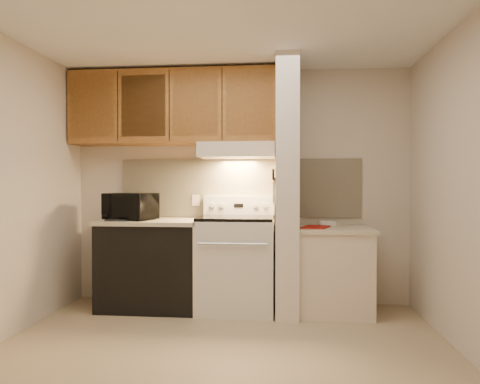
# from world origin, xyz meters

# --- Properties ---
(floor) EXTENTS (3.60, 3.60, 0.00)m
(floor) POSITION_xyz_m (0.00, 0.00, 0.00)
(floor) COLOR tan
(floor) RESTS_ON ground
(ceiling) EXTENTS (3.60, 3.60, 0.00)m
(ceiling) POSITION_xyz_m (0.00, 0.00, 2.50)
(ceiling) COLOR white
(ceiling) RESTS_ON wall_back
(wall_back) EXTENTS (3.60, 2.50, 0.02)m
(wall_back) POSITION_xyz_m (0.00, 1.50, 1.25)
(wall_back) COLOR beige
(wall_back) RESTS_ON floor
(wall_right) EXTENTS (0.02, 3.00, 2.50)m
(wall_right) POSITION_xyz_m (1.80, 0.00, 1.25)
(wall_right) COLOR beige
(wall_right) RESTS_ON floor
(backsplash) EXTENTS (2.60, 0.02, 0.63)m
(backsplash) POSITION_xyz_m (0.00, 1.49, 1.24)
(backsplash) COLOR beige
(backsplash) RESTS_ON wall_back
(range_body) EXTENTS (0.76, 0.65, 0.92)m
(range_body) POSITION_xyz_m (0.00, 1.16, 0.46)
(range_body) COLOR silver
(range_body) RESTS_ON floor
(oven_window) EXTENTS (0.50, 0.01, 0.30)m
(oven_window) POSITION_xyz_m (0.00, 0.84, 0.50)
(oven_window) COLOR black
(oven_window) RESTS_ON range_body
(oven_handle) EXTENTS (0.65, 0.02, 0.02)m
(oven_handle) POSITION_xyz_m (0.00, 0.80, 0.72)
(oven_handle) COLOR silver
(oven_handle) RESTS_ON range_body
(cooktop) EXTENTS (0.74, 0.64, 0.03)m
(cooktop) POSITION_xyz_m (0.00, 1.16, 0.94)
(cooktop) COLOR black
(cooktop) RESTS_ON range_body
(range_backguard) EXTENTS (0.76, 0.08, 0.20)m
(range_backguard) POSITION_xyz_m (0.00, 1.44, 1.05)
(range_backguard) COLOR silver
(range_backguard) RESTS_ON range_body
(range_display) EXTENTS (0.10, 0.01, 0.04)m
(range_display) POSITION_xyz_m (0.00, 1.40, 1.05)
(range_display) COLOR black
(range_display) RESTS_ON range_backguard
(range_knob_left_outer) EXTENTS (0.05, 0.02, 0.05)m
(range_knob_left_outer) POSITION_xyz_m (-0.28, 1.40, 1.05)
(range_knob_left_outer) COLOR silver
(range_knob_left_outer) RESTS_ON range_backguard
(range_knob_left_inner) EXTENTS (0.05, 0.02, 0.05)m
(range_knob_left_inner) POSITION_xyz_m (-0.18, 1.40, 1.05)
(range_knob_left_inner) COLOR silver
(range_knob_left_inner) RESTS_ON range_backguard
(range_knob_right_inner) EXTENTS (0.05, 0.02, 0.05)m
(range_knob_right_inner) POSITION_xyz_m (0.18, 1.40, 1.05)
(range_knob_right_inner) COLOR silver
(range_knob_right_inner) RESTS_ON range_backguard
(range_knob_right_outer) EXTENTS (0.05, 0.02, 0.05)m
(range_knob_right_outer) POSITION_xyz_m (0.28, 1.40, 1.05)
(range_knob_right_outer) COLOR silver
(range_knob_right_outer) RESTS_ON range_backguard
(dishwasher_front) EXTENTS (1.00, 0.63, 0.87)m
(dishwasher_front) POSITION_xyz_m (-0.88, 1.17, 0.43)
(dishwasher_front) COLOR black
(dishwasher_front) RESTS_ON floor
(left_countertop) EXTENTS (1.04, 0.67, 0.04)m
(left_countertop) POSITION_xyz_m (-0.88, 1.17, 0.89)
(left_countertop) COLOR beige
(left_countertop) RESTS_ON dishwasher_front
(spoon_rest) EXTENTS (0.23, 0.09, 0.02)m
(spoon_rest) POSITION_xyz_m (-1.17, 0.97, 0.92)
(spoon_rest) COLOR black
(spoon_rest) RESTS_ON left_countertop
(teal_jar) EXTENTS (0.11, 0.11, 0.10)m
(teal_jar) POSITION_xyz_m (-1.18, 1.06, 0.96)
(teal_jar) COLOR #306A5C
(teal_jar) RESTS_ON left_countertop
(outlet) EXTENTS (0.08, 0.01, 0.12)m
(outlet) POSITION_xyz_m (-0.48, 1.48, 1.10)
(outlet) COLOR beige
(outlet) RESTS_ON backsplash
(microwave) EXTENTS (0.58, 0.48, 0.27)m
(microwave) POSITION_xyz_m (-1.10, 1.15, 1.05)
(microwave) COLOR black
(microwave) RESTS_ON left_countertop
(partition_pillar) EXTENTS (0.22, 0.70, 2.50)m
(partition_pillar) POSITION_xyz_m (0.51, 1.15, 1.25)
(partition_pillar) COLOR silver
(partition_pillar) RESTS_ON floor
(pillar_trim) EXTENTS (0.01, 0.70, 0.04)m
(pillar_trim) POSITION_xyz_m (0.39, 1.15, 1.30)
(pillar_trim) COLOR #955E2A
(pillar_trim) RESTS_ON partition_pillar
(knife_strip) EXTENTS (0.02, 0.42, 0.04)m
(knife_strip) POSITION_xyz_m (0.39, 1.10, 1.32)
(knife_strip) COLOR black
(knife_strip) RESTS_ON partition_pillar
(knife_blade_a) EXTENTS (0.01, 0.03, 0.16)m
(knife_blade_a) POSITION_xyz_m (0.38, 0.93, 1.22)
(knife_blade_a) COLOR silver
(knife_blade_a) RESTS_ON knife_strip
(knife_handle_a) EXTENTS (0.02, 0.02, 0.10)m
(knife_handle_a) POSITION_xyz_m (0.38, 0.93, 1.37)
(knife_handle_a) COLOR black
(knife_handle_a) RESTS_ON knife_strip
(knife_blade_b) EXTENTS (0.01, 0.04, 0.18)m
(knife_blade_b) POSITION_xyz_m (0.38, 1.01, 1.21)
(knife_blade_b) COLOR silver
(knife_blade_b) RESTS_ON knife_strip
(knife_handle_b) EXTENTS (0.02, 0.02, 0.10)m
(knife_handle_b) POSITION_xyz_m (0.38, 1.01, 1.37)
(knife_handle_b) COLOR black
(knife_handle_b) RESTS_ON knife_strip
(knife_blade_c) EXTENTS (0.01, 0.04, 0.20)m
(knife_blade_c) POSITION_xyz_m (0.38, 1.10, 1.20)
(knife_blade_c) COLOR silver
(knife_blade_c) RESTS_ON knife_strip
(knife_handle_c) EXTENTS (0.02, 0.02, 0.10)m
(knife_handle_c) POSITION_xyz_m (0.38, 1.09, 1.37)
(knife_handle_c) COLOR black
(knife_handle_c) RESTS_ON knife_strip
(knife_blade_d) EXTENTS (0.01, 0.04, 0.16)m
(knife_blade_d) POSITION_xyz_m (0.38, 1.17, 1.22)
(knife_blade_d) COLOR silver
(knife_blade_d) RESTS_ON knife_strip
(knife_handle_d) EXTENTS (0.02, 0.02, 0.10)m
(knife_handle_d) POSITION_xyz_m (0.38, 1.19, 1.37)
(knife_handle_d) COLOR black
(knife_handle_d) RESTS_ON knife_strip
(knife_blade_e) EXTENTS (0.01, 0.04, 0.18)m
(knife_blade_e) POSITION_xyz_m (0.38, 1.26, 1.21)
(knife_blade_e) COLOR silver
(knife_blade_e) RESTS_ON knife_strip
(knife_handle_e) EXTENTS (0.02, 0.02, 0.10)m
(knife_handle_e) POSITION_xyz_m (0.38, 1.27, 1.37)
(knife_handle_e) COLOR black
(knife_handle_e) RESTS_ON knife_strip
(oven_mitt) EXTENTS (0.03, 0.09, 0.21)m
(oven_mitt) POSITION_xyz_m (0.38, 1.32, 1.17)
(oven_mitt) COLOR gray
(oven_mitt) RESTS_ON partition_pillar
(right_cab_base) EXTENTS (0.70, 0.60, 0.81)m
(right_cab_base) POSITION_xyz_m (0.97, 1.15, 0.40)
(right_cab_base) COLOR beige
(right_cab_base) RESTS_ON floor
(right_countertop) EXTENTS (0.74, 0.64, 0.04)m
(right_countertop) POSITION_xyz_m (0.97, 1.15, 0.83)
(right_countertop) COLOR beige
(right_countertop) RESTS_ON right_cab_base
(red_folder) EXTENTS (0.32, 0.38, 0.01)m
(red_folder) POSITION_xyz_m (0.79, 1.11, 0.86)
(red_folder) COLOR #9B140C
(red_folder) RESTS_ON right_countertop
(white_box) EXTENTS (0.18, 0.14, 0.04)m
(white_box) POSITION_xyz_m (0.92, 1.33, 0.87)
(white_box) COLOR white
(white_box) RESTS_ON right_countertop
(range_hood) EXTENTS (0.78, 0.44, 0.15)m
(range_hood) POSITION_xyz_m (0.00, 1.28, 1.62)
(range_hood) COLOR beige
(range_hood) RESTS_ON upper_cabinets
(hood_lip) EXTENTS (0.78, 0.04, 0.06)m
(hood_lip) POSITION_xyz_m (0.00, 1.07, 1.58)
(hood_lip) COLOR beige
(hood_lip) RESTS_ON range_hood
(upper_cabinets) EXTENTS (2.18, 0.33, 0.77)m
(upper_cabinets) POSITION_xyz_m (-0.69, 1.32, 2.08)
(upper_cabinets) COLOR #955E2A
(upper_cabinets) RESTS_ON wall_back
(cab_door_a) EXTENTS (0.46, 0.01, 0.63)m
(cab_door_a) POSITION_xyz_m (-1.51, 1.17, 2.08)
(cab_door_a) COLOR #955E2A
(cab_door_a) RESTS_ON upper_cabinets
(cab_gap_a) EXTENTS (0.01, 0.01, 0.73)m
(cab_gap_a) POSITION_xyz_m (-1.23, 1.16, 2.08)
(cab_gap_a) COLOR black
(cab_gap_a) RESTS_ON upper_cabinets
(cab_door_b) EXTENTS (0.46, 0.01, 0.63)m
(cab_door_b) POSITION_xyz_m (-0.96, 1.17, 2.08)
(cab_door_b) COLOR #955E2A
(cab_door_b) RESTS_ON upper_cabinets
(cab_gap_b) EXTENTS (0.01, 0.01, 0.73)m
(cab_gap_b) POSITION_xyz_m (-0.69, 1.16, 2.08)
(cab_gap_b) COLOR black
(cab_gap_b) RESTS_ON upper_cabinets
(cab_door_c) EXTENTS (0.46, 0.01, 0.63)m
(cab_door_c) POSITION_xyz_m (-0.42, 1.17, 2.08)
(cab_door_c) COLOR #955E2A
(cab_door_c) RESTS_ON upper_cabinets
(cab_gap_c) EXTENTS (0.01, 0.01, 0.73)m
(cab_gap_c) POSITION_xyz_m (-0.14, 1.16, 2.08)
(cab_gap_c) COLOR black
(cab_gap_c) RESTS_ON upper_cabinets
(cab_door_d) EXTENTS (0.46, 0.01, 0.63)m
(cab_door_d) POSITION_xyz_m (0.13, 1.17, 2.08)
(cab_door_d) COLOR #955E2A
(cab_door_d) RESTS_ON upper_cabinets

